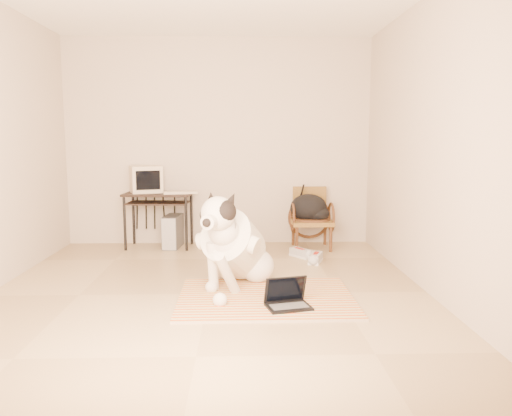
{
  "coord_description": "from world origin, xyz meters",
  "views": [
    {
      "loc": [
        0.29,
        -4.39,
        1.4
      ],
      "look_at": [
        0.44,
        0.26,
        0.75
      ],
      "focal_mm": 35.0,
      "sensor_mm": 36.0,
      "label": 1
    }
  ],
  "objects_px": {
    "dog": "(234,247)",
    "computer_desk": "(158,201)",
    "pc_tower": "(173,231)",
    "laptop": "(287,299)",
    "backpack": "(310,209)",
    "crt_monitor": "(146,179)",
    "rattan_chair": "(311,218)"
  },
  "relations": [
    {
      "from": "laptop",
      "to": "pc_tower",
      "type": "bearing_deg",
      "value": 117.83
    },
    {
      "from": "laptop",
      "to": "backpack",
      "type": "bearing_deg",
      "value": 77.56
    },
    {
      "from": "dog",
      "to": "crt_monitor",
      "type": "bearing_deg",
      "value": 122.28
    },
    {
      "from": "laptop",
      "to": "rattan_chair",
      "type": "distance_m",
      "value": 2.4
    },
    {
      "from": "dog",
      "to": "pc_tower",
      "type": "height_order",
      "value": "dog"
    },
    {
      "from": "dog",
      "to": "pc_tower",
      "type": "distance_m",
      "value": 1.93
    },
    {
      "from": "backpack",
      "to": "computer_desk",
      "type": "bearing_deg",
      "value": 176.39
    },
    {
      "from": "dog",
      "to": "laptop",
      "type": "relative_size",
      "value": 3.28
    },
    {
      "from": "dog",
      "to": "computer_desk",
      "type": "bearing_deg",
      "value": 119.61
    },
    {
      "from": "pc_tower",
      "to": "rattan_chair",
      "type": "relative_size",
      "value": 0.6
    },
    {
      "from": "crt_monitor",
      "to": "backpack",
      "type": "distance_m",
      "value": 2.14
    },
    {
      "from": "pc_tower",
      "to": "backpack",
      "type": "height_order",
      "value": "backpack"
    },
    {
      "from": "laptop",
      "to": "backpack",
      "type": "height_order",
      "value": "backpack"
    },
    {
      "from": "laptop",
      "to": "computer_desk",
      "type": "bearing_deg",
      "value": 121.05
    },
    {
      "from": "laptop",
      "to": "rattan_chair",
      "type": "bearing_deg",
      "value": 77.34
    },
    {
      "from": "backpack",
      "to": "crt_monitor",
      "type": "bearing_deg",
      "value": 174.32
    },
    {
      "from": "computer_desk",
      "to": "rattan_chair",
      "type": "relative_size",
      "value": 1.14
    },
    {
      "from": "crt_monitor",
      "to": "backpack",
      "type": "relative_size",
      "value": 0.96
    },
    {
      "from": "dog",
      "to": "computer_desk",
      "type": "height_order",
      "value": "dog"
    },
    {
      "from": "computer_desk",
      "to": "rattan_chair",
      "type": "xyz_separation_m",
      "value": [
        1.96,
        -0.07,
        -0.22
      ]
    },
    {
      "from": "laptop",
      "to": "crt_monitor",
      "type": "height_order",
      "value": "crt_monitor"
    },
    {
      "from": "dog",
      "to": "crt_monitor",
      "type": "relative_size",
      "value": 2.79
    },
    {
      "from": "rattan_chair",
      "to": "backpack",
      "type": "distance_m",
      "value": 0.14
    },
    {
      "from": "crt_monitor",
      "to": "rattan_chair",
      "type": "distance_m",
      "value": 2.19
    },
    {
      "from": "pc_tower",
      "to": "rattan_chair",
      "type": "distance_m",
      "value": 1.79
    },
    {
      "from": "computer_desk",
      "to": "pc_tower",
      "type": "distance_m",
      "value": 0.44
    },
    {
      "from": "crt_monitor",
      "to": "rattan_chair",
      "type": "xyz_separation_m",
      "value": [
        2.12,
        -0.16,
        -0.49
      ]
    },
    {
      "from": "dog",
      "to": "laptop",
      "type": "xyz_separation_m",
      "value": [
        0.45,
        -0.65,
        -0.31
      ]
    },
    {
      "from": "computer_desk",
      "to": "backpack",
      "type": "xyz_separation_m",
      "value": [
        1.94,
        -0.12,
        -0.09
      ]
    },
    {
      "from": "rattan_chair",
      "to": "crt_monitor",
      "type": "bearing_deg",
      "value": 175.78
    },
    {
      "from": "dog",
      "to": "computer_desk",
      "type": "distance_m",
      "value": 2.01
    },
    {
      "from": "dog",
      "to": "pc_tower",
      "type": "xyz_separation_m",
      "value": [
        -0.81,
        1.74,
        -0.18
      ]
    }
  ]
}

